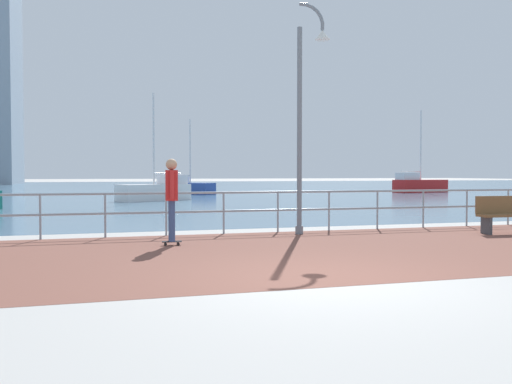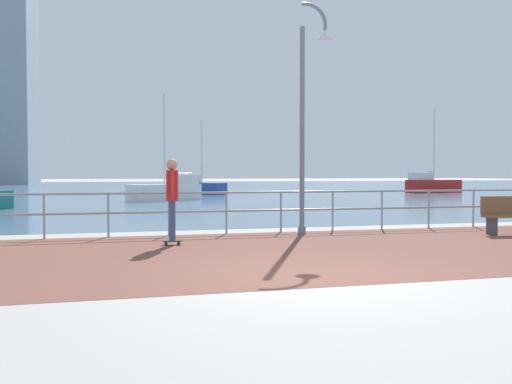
{
  "view_description": "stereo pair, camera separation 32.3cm",
  "coord_description": "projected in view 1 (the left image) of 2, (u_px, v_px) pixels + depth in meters",
  "views": [
    {
      "loc": [
        -3.1,
        -7.18,
        1.48
      ],
      "look_at": [
        0.11,
        3.62,
        1.1
      ],
      "focal_mm": 38.96,
      "sensor_mm": 36.0,
      "label": 1
    },
    {
      "loc": [
        -2.79,
        -7.26,
        1.48
      ],
      "look_at": [
        0.11,
        3.62,
        1.1
      ],
      "focal_mm": 38.96,
      "sensor_mm": 36.0,
      "label": 2
    }
  ],
  "objects": [
    {
      "name": "skateboarder",
      "position": [
        172.0,
        193.0,
        11.33
      ],
      "size": [
        0.41,
        0.56,
        1.78
      ],
      "color": "black",
      "rests_on": "ground"
    },
    {
      "name": "sailboat_gray",
      "position": [
        189.0,
        187.0,
        39.74
      ],
      "size": [
        3.29,
        3.71,
        5.34
      ],
      "color": "#284799",
      "rests_on": "ground"
    },
    {
      "name": "ground",
      "position": [
        130.0,
        191.0,
        46.13
      ],
      "size": [
        220.0,
        220.0,
        0.0
      ],
      "primitive_type": "plane",
      "color": "#ADAAA5"
    },
    {
      "name": "harbor_water",
      "position": [
        123.0,
        188.0,
        56.7
      ],
      "size": [
        180.0,
        88.0,
        0.0
      ],
      "primitive_type": "cube",
      "color": "slate",
      "rests_on": "ground"
    },
    {
      "name": "brick_paving",
      "position": [
        264.0,
        252.0,
        10.41
      ],
      "size": [
        28.0,
        6.64,
        0.01
      ],
      "primitive_type": "cube",
      "color": "brown",
      "rests_on": "ground"
    },
    {
      "name": "waterfront_railing",
      "position": [
        224.0,
        204.0,
        13.56
      ],
      "size": [
        25.25,
        0.06,
        1.04
      ],
      "color": "#8C99A3",
      "rests_on": "ground"
    },
    {
      "name": "lamppost",
      "position": [
        306.0,
        107.0,
        13.38
      ],
      "size": [
        0.77,
        0.51,
        5.59
      ],
      "color": "slate",
      "rests_on": "ground"
    },
    {
      "name": "park_bench",
      "position": [
        508.0,
        214.0,
        13.67
      ],
      "size": [
        1.63,
        0.55,
        0.92
      ],
      "color": "brown",
      "rests_on": "ground"
    },
    {
      "name": "sailboat_teal",
      "position": [
        419.0,
        184.0,
        43.67
      ],
      "size": [
        4.78,
        2.33,
        6.44
      ],
      "color": "#B21E1E",
      "rests_on": "ground"
    },
    {
      "name": "sailboat_navy",
      "position": [
        156.0,
        190.0,
        30.28
      ],
      "size": [
        4.25,
        3.17,
        5.84
      ],
      "color": "white",
      "rests_on": "ground"
    }
  ]
}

